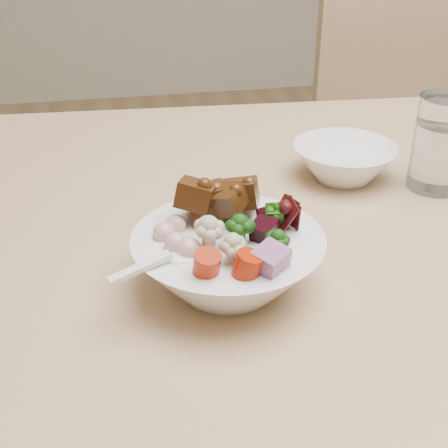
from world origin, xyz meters
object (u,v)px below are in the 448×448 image
object	(u,v)px
water_glass	(440,147)
side_bowl	(344,162)
chair_far	(406,168)
food_bowl	(229,257)

from	to	relation	value
water_glass	side_bowl	distance (m)	0.13
chair_far	food_bowl	distance (m)	1.07
food_bowl	side_bowl	distance (m)	0.30
side_bowl	food_bowl	bearing A→B (deg)	-133.06
chair_far	water_glass	xyz separation A→B (m)	(-0.31, -0.64, 0.35)
chair_far	side_bowl	size ratio (longest dim) A/B	6.64
water_glass	side_bowl	size ratio (longest dim) A/B	0.89
food_bowl	chair_far	bearing A→B (deg)	52.37
food_bowl	water_glass	world-z (taller)	water_glass
water_glass	side_bowl	xyz separation A→B (m)	(-0.11, 0.05, -0.03)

